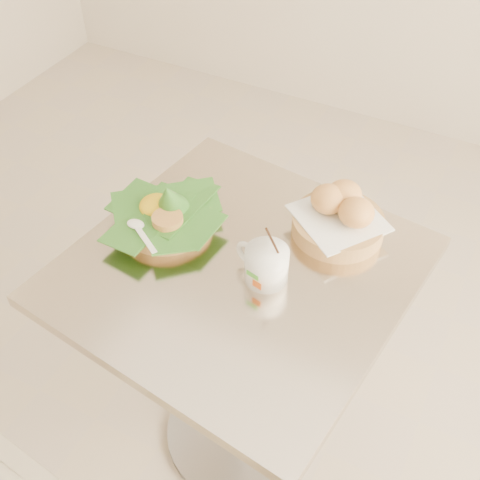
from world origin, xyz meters
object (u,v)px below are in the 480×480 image
at_px(cafe_table, 239,327).
at_px(bread_basket, 340,216).
at_px(rice_basket, 166,213).
at_px(coffee_mug, 266,264).

distance_m(cafe_table, bread_basket, 0.37).
bearing_deg(bread_basket, rice_basket, -155.63).
distance_m(rice_basket, coffee_mug, 0.28).
xyz_separation_m(cafe_table, rice_basket, (-0.21, 0.04, 0.26)).
bearing_deg(bread_basket, coffee_mug, -112.45).
bearing_deg(cafe_table, rice_basket, 169.11).
relative_size(cafe_table, coffee_mug, 4.88).
bearing_deg(cafe_table, bread_basket, 53.68).
xyz_separation_m(rice_basket, bread_basket, (0.36, 0.16, 0.01)).
distance_m(bread_basket, coffee_mug, 0.23).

